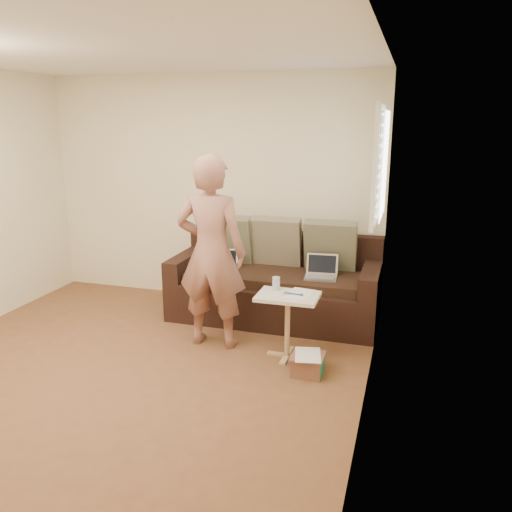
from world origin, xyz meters
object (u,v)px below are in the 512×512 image
Objects in this scene: person at (211,252)px; striped_box at (308,364)px; sofa at (275,280)px; side_table at (287,326)px; laptop_white at (223,271)px; drinking_glass at (276,283)px; laptop_silver at (320,279)px.

person reaches higher than striped_box.
side_table is at bearing -68.67° from sofa.
laptop_white is 0.17× the size of person.
drinking_glass reaches higher than striped_box.
person is at bearing 160.81° from striped_box.
striped_box is at bearing -47.54° from side_table.
side_table is 0.40m from drinking_glass.
person is (-0.90, -0.73, 0.39)m from laptop_silver.
person is 6.60× the size of striped_box.
sofa is at bearing 116.97° from striped_box.
person reaches higher than side_table.
side_table is at bearing 132.46° from striped_box.
laptop_white is 0.79m from person.
drinking_glass is 0.78m from striped_box.
sofa is 7.99× the size of striped_box.
drinking_glass is at bearing -74.69° from sofa.
striped_box is at bearing -61.08° from laptop_white.
laptop_white is (-0.53, -0.15, 0.10)m from sofa.
laptop_white is 1.19m from side_table.
drinking_glass is (0.62, 0.02, -0.25)m from person.
laptop_silver is 0.77m from drinking_glass.
person is 3.04× the size of side_table.
sofa reaches higher than side_table.
striped_box is (0.99, -0.35, -0.82)m from person.
side_table is at bearing 171.95° from person.
person is at bearing -145.89° from laptop_silver.
drinking_glass is at bearing 135.72° from striped_box.
drinking_glass is (-0.29, -0.70, 0.14)m from laptop_silver.
sofa is 1.04m from person.
sofa is 0.56m from laptop_white.
side_table is at bearing -37.30° from drinking_glass.
side_table is (0.36, -0.91, -0.13)m from sofa.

